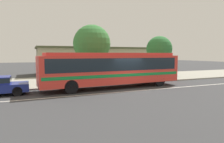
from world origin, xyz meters
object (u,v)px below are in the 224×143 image
transit_bus (113,68)px  bus_stop_sign (143,64)px  street_tree_mid_block (159,49)px  pedestrian_waiting_near_sign (108,71)px  street_tree_near_stop (92,44)px

transit_bus → bus_stop_sign: size_ratio=4.61×
bus_stop_sign → street_tree_mid_block: (3.32, 1.95, 1.63)m
pedestrian_waiting_near_sign → transit_bus: bearing=-103.1°
transit_bus → street_tree_mid_block: (7.49, 3.91, 1.71)m
pedestrian_waiting_near_sign → street_tree_near_stop: bearing=124.7°
transit_bus → street_tree_near_stop: street_tree_near_stop is taller
transit_bus → pedestrian_waiting_near_sign: transit_bus is taller
transit_bus → street_tree_near_stop: bearing=95.6°
pedestrian_waiting_near_sign → bus_stop_sign: bearing=-15.0°
street_tree_near_stop → pedestrian_waiting_near_sign: bearing=-55.3°
bus_stop_sign → street_tree_near_stop: bearing=151.0°
transit_bus → street_tree_mid_block: 8.62m
transit_bus → bus_stop_sign: transit_bus is taller
bus_stop_sign → street_tree_near_stop: street_tree_near_stop is taller
bus_stop_sign → street_tree_mid_block: street_tree_mid_block is taller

